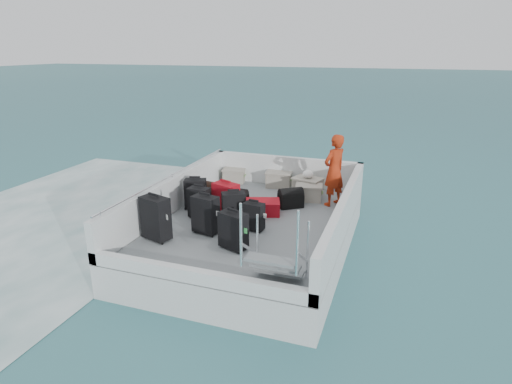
{
  "coord_description": "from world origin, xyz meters",
  "views": [
    {
      "loc": [
        2.61,
        -7.22,
        3.81
      ],
      "look_at": [
        -0.14,
        0.6,
        1.0
      ],
      "focal_mm": 30.0,
      "sensor_mm": 36.0,
      "label": 1
    }
  ],
  "objects_px": {
    "suitcase_3": "(206,215)",
    "crate_2": "(307,187)",
    "suitcase_4": "(234,209)",
    "suitcase_5": "(226,200)",
    "passenger": "(334,170)",
    "suitcase_0": "(156,219)",
    "suitcase_6": "(233,231)",
    "suitcase_1": "(199,203)",
    "suitcase_7": "(254,217)",
    "crate_3": "(309,193)",
    "crate_1": "(279,180)",
    "suitcase_8": "(262,207)",
    "suitcase_2": "(196,194)",
    "crate_0": "(234,176)"
  },
  "relations": [
    {
      "from": "suitcase_5",
      "to": "suitcase_7",
      "type": "relative_size",
      "value": 1.29
    },
    {
      "from": "suitcase_3",
      "to": "suitcase_4",
      "type": "bearing_deg",
      "value": 69.38
    },
    {
      "from": "suitcase_6",
      "to": "crate_3",
      "type": "height_order",
      "value": "suitcase_6"
    },
    {
      "from": "suitcase_1",
      "to": "crate_2",
      "type": "distance_m",
      "value": 2.69
    },
    {
      "from": "suitcase_2",
      "to": "crate_2",
      "type": "bearing_deg",
      "value": 21.08
    },
    {
      "from": "suitcase_5",
      "to": "suitcase_8",
      "type": "height_order",
      "value": "suitcase_5"
    },
    {
      "from": "suitcase_1",
      "to": "suitcase_0",
      "type": "bearing_deg",
      "value": -99.5
    },
    {
      "from": "suitcase_1",
      "to": "passenger",
      "type": "distance_m",
      "value": 2.87
    },
    {
      "from": "suitcase_8",
      "to": "suitcase_5",
      "type": "bearing_deg",
      "value": 101.0
    },
    {
      "from": "suitcase_7",
      "to": "suitcase_8",
      "type": "xyz_separation_m",
      "value": [
        -0.12,
        0.83,
        -0.13
      ]
    },
    {
      "from": "crate_1",
      "to": "crate_3",
      "type": "bearing_deg",
      "value": -37.92
    },
    {
      "from": "suitcase_0",
      "to": "passenger",
      "type": "height_order",
      "value": "passenger"
    },
    {
      "from": "suitcase_7",
      "to": "passenger",
      "type": "bearing_deg",
      "value": 65.53
    },
    {
      "from": "crate_3",
      "to": "passenger",
      "type": "relative_size",
      "value": 0.35
    },
    {
      "from": "suitcase_4",
      "to": "passenger",
      "type": "distance_m",
      "value": 2.36
    },
    {
      "from": "crate_2",
      "to": "crate_1",
      "type": "bearing_deg",
      "value": 158.19
    },
    {
      "from": "suitcase_7",
      "to": "suitcase_3",
      "type": "bearing_deg",
      "value": -145.51
    },
    {
      "from": "suitcase_3",
      "to": "crate_3",
      "type": "bearing_deg",
      "value": 71.3
    },
    {
      "from": "passenger",
      "to": "crate_1",
      "type": "bearing_deg",
      "value": -85.43
    },
    {
      "from": "suitcase_2",
      "to": "suitcase_3",
      "type": "distance_m",
      "value": 1.29
    },
    {
      "from": "suitcase_3",
      "to": "suitcase_4",
      "type": "xyz_separation_m",
      "value": [
        0.33,
        0.52,
        -0.03
      ]
    },
    {
      "from": "crate_0",
      "to": "suitcase_2",
      "type": "bearing_deg",
      "value": -91.68
    },
    {
      "from": "suitcase_0",
      "to": "crate_1",
      "type": "relative_size",
      "value": 1.35
    },
    {
      "from": "suitcase_0",
      "to": "crate_2",
      "type": "xyz_separation_m",
      "value": [
        1.94,
        3.24,
        -0.21
      ]
    },
    {
      "from": "suitcase_4",
      "to": "suitcase_8",
      "type": "bearing_deg",
      "value": 35.28
    },
    {
      "from": "suitcase_0",
      "to": "suitcase_6",
      "type": "bearing_deg",
      "value": 21.54
    },
    {
      "from": "suitcase_8",
      "to": "suitcase_0",
      "type": "bearing_deg",
      "value": 124.07
    },
    {
      "from": "suitcase_0",
      "to": "crate_3",
      "type": "relative_size",
      "value": 1.45
    },
    {
      "from": "suitcase_5",
      "to": "suitcase_6",
      "type": "height_order",
      "value": "suitcase_5"
    },
    {
      "from": "suitcase_0",
      "to": "suitcase_6",
      "type": "distance_m",
      "value": 1.41
    },
    {
      "from": "suitcase_8",
      "to": "crate_0",
      "type": "bearing_deg",
      "value": 18.31
    },
    {
      "from": "suitcase_1",
      "to": "suitcase_5",
      "type": "distance_m",
      "value": 0.53
    },
    {
      "from": "suitcase_3",
      "to": "crate_1",
      "type": "relative_size",
      "value": 1.22
    },
    {
      "from": "suitcase_1",
      "to": "suitcase_3",
      "type": "height_order",
      "value": "suitcase_3"
    },
    {
      "from": "passenger",
      "to": "suitcase_0",
      "type": "bearing_deg",
      "value": -9.63
    },
    {
      "from": "suitcase_3",
      "to": "suitcase_6",
      "type": "distance_m",
      "value": 0.82
    },
    {
      "from": "suitcase_3",
      "to": "suitcase_1",
      "type": "bearing_deg",
      "value": 136.67
    },
    {
      "from": "suitcase_5",
      "to": "crate_3",
      "type": "relative_size",
      "value": 1.27
    },
    {
      "from": "suitcase_0",
      "to": "suitcase_5",
      "type": "xyz_separation_m",
      "value": [
        0.72,
        1.4,
        -0.05
      ]
    },
    {
      "from": "suitcase_2",
      "to": "crate_0",
      "type": "relative_size",
      "value": 1.23
    },
    {
      "from": "suitcase_5",
      "to": "suitcase_0",
      "type": "bearing_deg",
      "value": -97.61
    },
    {
      "from": "crate_0",
      "to": "suitcase_8",
      "type": "bearing_deg",
      "value": -53.29
    },
    {
      "from": "suitcase_5",
      "to": "passenger",
      "type": "bearing_deg",
      "value": 55.35
    },
    {
      "from": "suitcase_3",
      "to": "crate_2",
      "type": "distance_m",
      "value": 2.99
    },
    {
      "from": "suitcase_0",
      "to": "suitcase_7",
      "type": "height_order",
      "value": "suitcase_0"
    },
    {
      "from": "passenger",
      "to": "suitcase_8",
      "type": "bearing_deg",
      "value": -17.63
    },
    {
      "from": "suitcase_8",
      "to": "crate_1",
      "type": "distance_m",
      "value": 1.8
    },
    {
      "from": "suitcase_7",
      "to": "suitcase_1",
      "type": "bearing_deg",
      "value": 176.54
    },
    {
      "from": "suitcase_4",
      "to": "crate_2",
      "type": "xyz_separation_m",
      "value": [
        0.92,
        2.19,
        -0.14
      ]
    },
    {
      "from": "suitcase_4",
      "to": "suitcase_5",
      "type": "xyz_separation_m",
      "value": [
        -0.31,
        0.35,
        0.02
      ]
    }
  ]
}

